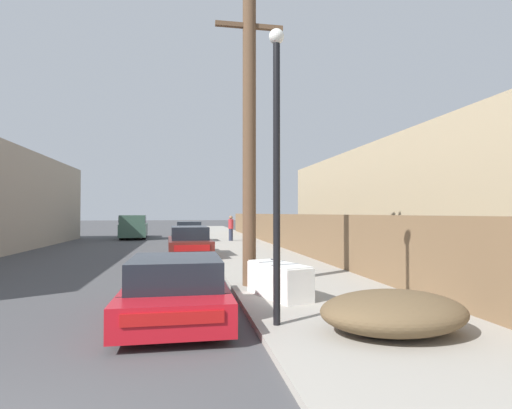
% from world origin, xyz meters
% --- Properties ---
extents(sidewalk_curb, '(4.20, 63.00, 0.12)m').
position_xyz_m(sidewalk_curb, '(5.30, 23.50, 0.06)').
color(sidewalk_curb, '#9E998E').
rests_on(sidewalk_curb, ground).
extents(discarded_fridge, '(1.19, 1.93, 0.78)m').
position_xyz_m(discarded_fridge, '(4.10, 5.80, 0.50)').
color(discarded_fridge, white).
rests_on(discarded_fridge, sidewalk_curb).
extents(parked_sports_car_red, '(1.88, 4.21, 1.18)m').
position_xyz_m(parked_sports_car_red, '(1.86, 4.86, 0.55)').
color(parked_sports_car_red, red).
rests_on(parked_sports_car_red, ground).
extents(car_parked_mid, '(2.01, 4.72, 1.40)m').
position_xyz_m(car_parked_mid, '(2.19, 15.24, 0.65)').
color(car_parked_mid, '#5B1E19').
rests_on(car_parked_mid, ground).
extents(car_parked_far, '(1.91, 4.33, 1.44)m').
position_xyz_m(car_parked_far, '(2.24, 24.27, 0.67)').
color(car_parked_far, gray).
rests_on(car_parked_far, ground).
extents(pickup_truck, '(2.33, 5.91, 1.84)m').
position_xyz_m(pickup_truck, '(-1.94, 29.36, 0.92)').
color(pickup_truck, '#385647').
rests_on(pickup_truck, ground).
extents(utility_pole, '(1.80, 0.35, 7.57)m').
position_xyz_m(utility_pole, '(3.67, 7.33, 3.99)').
color(utility_pole, brown).
rests_on(utility_pole, sidewalk_curb).
extents(street_lamp, '(0.26, 0.26, 5.03)m').
position_xyz_m(street_lamp, '(3.55, 3.62, 3.02)').
color(street_lamp, black).
rests_on(street_lamp, sidewalk_curb).
extents(brush_pile, '(2.34, 1.74, 0.66)m').
position_xyz_m(brush_pile, '(5.25, 2.86, 0.45)').
color(brush_pile, brown).
rests_on(brush_pile, sidewalk_curb).
extents(wooden_fence, '(0.08, 38.31, 1.83)m').
position_xyz_m(wooden_fence, '(7.25, 19.54, 1.03)').
color(wooden_fence, brown).
rests_on(wooden_fence, sidewalk_curb).
extents(building_right_house, '(6.00, 23.11, 4.94)m').
position_xyz_m(building_right_house, '(12.62, 11.85, 2.47)').
color(building_right_house, tan).
rests_on(building_right_house, ground).
extents(pedestrian, '(0.34, 0.34, 1.70)m').
position_xyz_m(pedestrian, '(5.07, 24.04, 1.00)').
color(pedestrian, '#282D42').
rests_on(pedestrian, sidewalk_curb).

